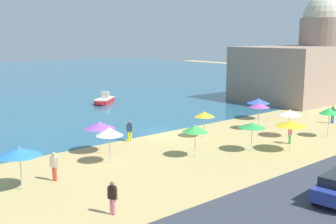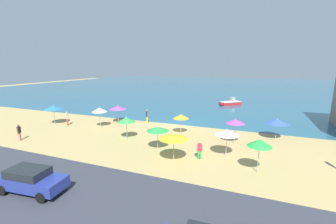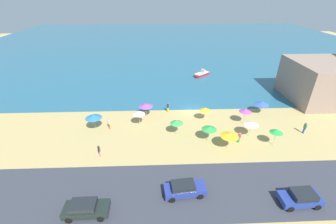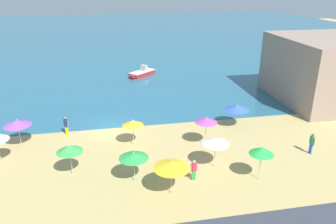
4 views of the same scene
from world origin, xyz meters
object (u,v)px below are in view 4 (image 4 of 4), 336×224
Objects in this scene: beach_umbrella_10 at (134,156)px; beach_umbrella_2 at (237,107)px; beach_umbrella_4 at (206,120)px; skiff_nearshore at (142,73)px; beach_umbrella_0 at (133,123)px; beach_umbrella_3 at (216,141)px; beach_umbrella_7 at (172,165)px; beach_umbrella_9 at (262,151)px; beach_umbrella_6 at (17,123)px; beach_umbrella_1 at (69,149)px; bather_2 at (66,125)px; bather_4 at (312,142)px; bather_1 at (194,169)px.

beach_umbrella_2 is at bearing 35.35° from beach_umbrella_10.
skiff_nearshore is at bearing 97.12° from beach_umbrella_4.
beach_umbrella_0 is 7.37m from beach_umbrella_3.
beach_umbrella_10 is at bearing 139.83° from beach_umbrella_7.
beach_umbrella_9 is (2.19, -5.73, -0.01)m from beach_umbrella_4.
beach_umbrella_9 is 0.63× the size of skiff_nearshore.
beach_umbrella_7 is (11.27, -9.00, 0.04)m from beach_umbrella_6.
beach_umbrella_1 reaches higher than beach_umbrella_6.
beach_umbrella_4 reaches higher than bather_2.
beach_umbrella_6 is 1.35× the size of bather_4.
beach_umbrella_10 is at bearing -175.23° from bather_4.
beach_umbrella_2 is 10.31m from bather_1.
beach_umbrella_6 reaches higher than beach_umbrella_0.
beach_umbrella_6 is at bearing -122.92° from skiff_nearshore.
beach_umbrella_3 is 3.38m from beach_umbrella_9.
beach_umbrella_1 reaches higher than skiff_nearshore.
bather_1 is (8.47, -2.36, -1.22)m from beach_umbrella_1.
beach_umbrella_4 is (0.35, 3.51, 0.15)m from beach_umbrella_3.
beach_umbrella_2 is 1.32× the size of bather_4.
beach_umbrella_2 reaches higher than bather_4.
beach_umbrella_7 is 2.56m from bather_1.
beach_umbrella_6 is at bearing 130.75° from beach_umbrella_1.
beach_umbrella_10 is at bearing -38.19° from beach_umbrella_6.
beach_umbrella_1 is 18.80m from bather_4.
beach_umbrella_7 is at bearing -176.09° from beach_umbrella_9.
bather_4 is at bearing 10.31° from bather_1.
skiff_nearshore is (3.66, 26.66, -1.55)m from beach_umbrella_10.
beach_umbrella_7 reaches higher than bather_4.
bather_2 reaches higher than bather_4.
beach_umbrella_4 reaches higher than beach_umbrella_1.
bather_4 is (5.75, 2.67, -1.30)m from beach_umbrella_9.
bather_1 is at bearing -43.94° from bather_2.
beach_umbrella_4 is 1.45× the size of bather_4.
beach_umbrella_3 is 1.02× the size of beach_umbrella_6.
beach_umbrella_7 reaches higher than beach_umbrella_0.
beach_umbrella_7 is at bearing -38.60° from beach_umbrella_6.
beach_umbrella_10 is at bearing -97.81° from skiff_nearshore.
beach_umbrella_7 is at bearing -40.17° from beach_umbrella_10.
bather_4 is at bearing 4.77° from beach_umbrella_10.
beach_umbrella_2 is at bearing 48.69° from beach_umbrella_7.
bather_1 is at bearing -115.40° from beach_umbrella_4.
beach_umbrella_4 reaches higher than beach_umbrella_2.
beach_umbrella_1 is (-4.80, -3.78, 0.08)m from beach_umbrella_0.
beach_umbrella_0 is 0.87× the size of beach_umbrella_9.
bather_4 is (18.76, -0.49, -1.10)m from beach_umbrella_1.
beach_umbrella_0 is at bearing 139.77° from beach_umbrella_9.
bather_1 is 27.34m from skiff_nearshore.
bather_2 is 21.02m from bather_4.
beach_umbrella_3 is at bearing -33.88° from bather_2.
bather_2 is (-5.34, 8.43, -1.00)m from beach_umbrella_10.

